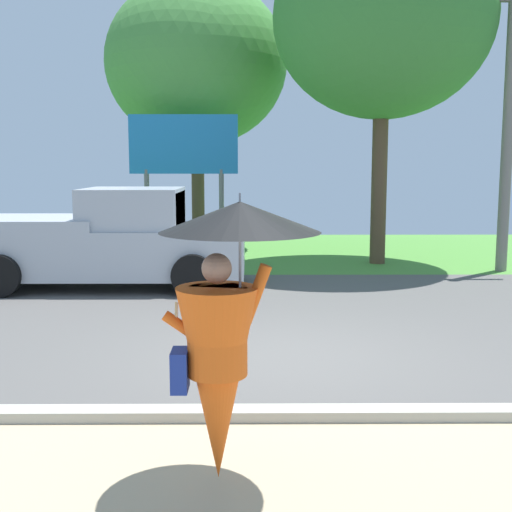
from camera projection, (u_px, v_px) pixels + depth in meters
The scene contains 7 objects.
ground_plane at pixel (274, 308), 11.02m from camera, with size 40.00×22.00×0.20m.
monk_pedestrian at pixel (224, 325), 4.80m from camera, with size 1.16×1.16×2.13m.
pickup_truck at pixel (109, 241), 12.61m from camera, with size 5.20×2.28×1.88m.
utility_pole at pixel (509, 116), 14.11m from camera, with size 1.80×0.24×6.34m.
roadside_billboard at pixel (184, 155), 15.83m from camera, with size 2.60×0.12×3.50m.
tree_left_far at pixel (383, 18), 14.92m from camera, with size 5.00×5.00×7.90m.
tree_center_back at pixel (196, 63), 18.20m from camera, with size 4.99×4.99×7.36m.
Camera 1 is at (-0.38, -7.84, 2.33)m, focal length 46.45 mm.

